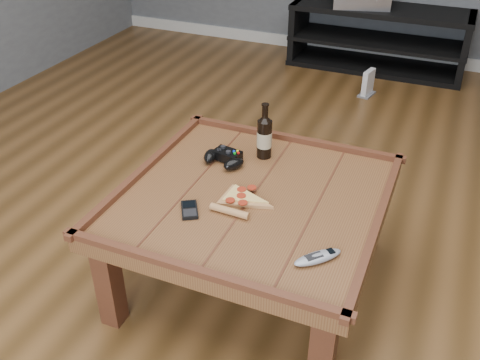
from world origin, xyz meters
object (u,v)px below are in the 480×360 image
at_px(media_console, 378,39).
at_px(pizza_slice, 240,200).
at_px(beer_bottle, 264,136).
at_px(game_controller, 224,158).
at_px(game_console, 368,84).
at_px(remote_control, 318,257).
at_px(coffee_table, 253,207).
at_px(smartphone, 190,210).

height_order(media_console, pizza_slice, media_console).
height_order(beer_bottle, game_controller, beer_bottle).
height_order(media_console, game_console, media_console).
relative_size(beer_bottle, pizza_slice, 0.88).
bearing_deg(game_console, media_console, 108.25).
bearing_deg(pizza_slice, remote_control, -27.08).
bearing_deg(game_console, beer_bottle, -81.40).
relative_size(beer_bottle, game_controller, 1.24).
xyz_separation_m(media_console, pizza_slice, (-0.03, -2.81, 0.21)).
relative_size(coffee_table, pizza_slice, 3.63).
bearing_deg(remote_control, game_console, 140.07).
xyz_separation_m(media_console, remote_control, (0.34, -3.02, 0.22)).
bearing_deg(beer_bottle, smartphone, -102.89).
xyz_separation_m(smartphone, remote_control, (0.52, -0.08, 0.01)).
height_order(game_controller, smartphone, game_controller).
distance_m(media_console, pizza_slice, 2.82).
distance_m(game_controller, smartphone, 0.37).
xyz_separation_m(beer_bottle, smartphone, (-0.11, -0.49, -0.09)).
bearing_deg(beer_bottle, game_console, 86.16).
xyz_separation_m(coffee_table, beer_bottle, (-0.07, 0.30, 0.16)).
relative_size(game_controller, smartphone, 1.61).
xyz_separation_m(coffee_table, remote_control, (0.34, -0.27, 0.07)).
relative_size(media_console, smartphone, 11.15).
bearing_deg(remote_control, smartphone, -145.20).
xyz_separation_m(media_console, game_controller, (-0.20, -2.57, 0.23)).
height_order(game_controller, game_console, game_controller).
bearing_deg(coffee_table, beer_bottle, 102.51).
xyz_separation_m(coffee_table, game_console, (0.06, 2.17, -0.30)).
bearing_deg(remote_control, beer_bottle, 168.93).
relative_size(media_console, beer_bottle, 5.58).
xyz_separation_m(media_console, smartphone, (-0.18, -2.94, 0.21)).
height_order(pizza_slice, game_console, pizza_slice).
height_order(coffee_table, smartphone, coffee_table).
relative_size(smartphone, remote_control, 0.76).
height_order(coffee_table, game_controller, game_controller).
distance_m(beer_bottle, game_controller, 0.20).
bearing_deg(game_controller, beer_bottle, 51.05).
height_order(coffee_table, beer_bottle, beer_bottle).
relative_size(coffee_table, media_console, 0.74).
height_order(coffee_table, game_console, coffee_table).
xyz_separation_m(coffee_table, pizza_slice, (-0.03, -0.06, 0.07)).
bearing_deg(pizza_slice, media_console, 91.82).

